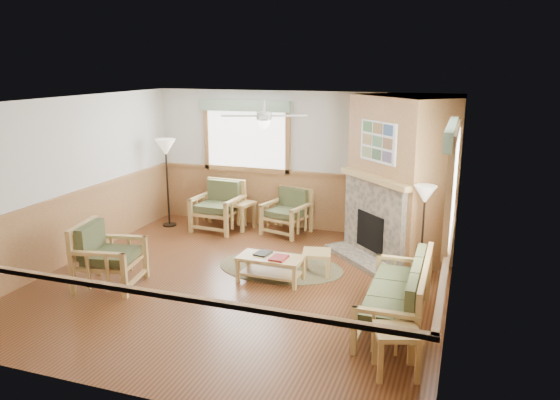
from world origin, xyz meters
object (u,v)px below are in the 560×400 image
(end_table_chairs, at_px, (240,215))
(footstool, at_px, (317,263))
(armchair_back_left, at_px, (218,206))
(armchair_back_right, at_px, (286,212))
(coffee_table, at_px, (271,269))
(sofa, at_px, (396,294))
(armchair_left, at_px, (109,255))
(floor_lamp_left, at_px, (167,183))
(end_table_sofa, at_px, (396,352))
(floor_lamp_right, at_px, (423,233))

(end_table_chairs, height_order, footstool, end_table_chairs)
(armchair_back_left, distance_m, armchair_back_right, 1.38)
(armchair_back_left, bearing_deg, footstool, -30.39)
(armchair_back_left, xyz_separation_m, coffee_table, (1.89, -2.13, -0.28))
(sofa, bearing_deg, armchair_left, -88.70)
(armchair_back_right, bearing_deg, sofa, -36.94)
(end_table_chairs, bearing_deg, armchair_back_left, -152.46)
(armchair_back_left, xyz_separation_m, floor_lamp_left, (-1.05, -0.09, 0.41))
(armchair_back_right, height_order, armchair_left, armchair_left)
(armchair_left, height_order, footstool, armchair_left)
(armchair_left, height_order, coffee_table, armchair_left)
(armchair_left, bearing_deg, end_table_sofa, -114.04)
(floor_lamp_left, bearing_deg, floor_lamp_right, -13.53)
(armchair_back_right, distance_m, coffee_table, 2.40)
(armchair_back_left, bearing_deg, floor_lamp_left, -172.22)
(footstool, bearing_deg, armchair_back_right, 121.26)
(sofa, height_order, armchair_left, armchair_left)
(end_table_chairs, bearing_deg, footstool, -41.43)
(armchair_left, height_order, floor_lamp_right, floor_lamp_right)
(armchair_back_right, height_order, end_table_sofa, armchair_back_right)
(armchair_left, xyz_separation_m, end_table_chairs, (0.67, 3.28, -0.20))
(coffee_table, distance_m, floor_lamp_right, 2.35)
(armchair_left, bearing_deg, footstool, -73.28)
(coffee_table, bearing_deg, armchair_back_left, 132.38)
(coffee_table, distance_m, footstool, 0.76)
(end_table_chairs, distance_m, floor_lamp_left, 1.59)
(armchair_back_left, bearing_deg, armchair_left, -92.04)
(armchair_back_right, xyz_separation_m, end_table_sofa, (2.67, -4.28, -0.17))
(footstool, bearing_deg, end_table_chairs, 138.57)
(armchair_back_right, relative_size, end_table_sofa, 1.66)
(armchair_back_right, relative_size, floor_lamp_right, 0.58)
(sofa, height_order, armchair_back_left, armchair_back_left)
(sofa, bearing_deg, floor_lamp_left, -120.73)
(armchair_back_left, height_order, end_table_chairs, armchair_back_left)
(armchair_back_right, distance_m, end_table_chairs, 0.98)
(armchair_back_right, xyz_separation_m, armchair_left, (-1.63, -3.28, 0.05))
(footstool, relative_size, floor_lamp_left, 0.24)
(armchair_back_right, bearing_deg, footstool, -44.05)
(end_table_sofa, xyz_separation_m, floor_lamp_left, (-5.08, 3.99, 0.63))
(floor_lamp_left, bearing_deg, sofa, -30.27)
(sofa, xyz_separation_m, floor_lamp_right, (0.17, 1.65, 0.31))
(armchair_back_left, distance_m, end_table_chairs, 0.49)
(armchair_left, relative_size, end_table_sofa, 1.85)
(end_table_chairs, xyz_separation_m, footstool, (2.09, -1.84, -0.09))
(end_table_sofa, bearing_deg, footstool, 122.35)
(armchair_left, distance_m, end_table_sofa, 4.42)
(end_table_chairs, height_order, floor_lamp_left, floor_lamp_left)
(footstool, xyz_separation_m, floor_lamp_right, (1.55, 0.33, 0.55))
(armchair_back_right, bearing_deg, armchair_back_left, -156.77)
(sofa, distance_m, floor_lamp_right, 1.68)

